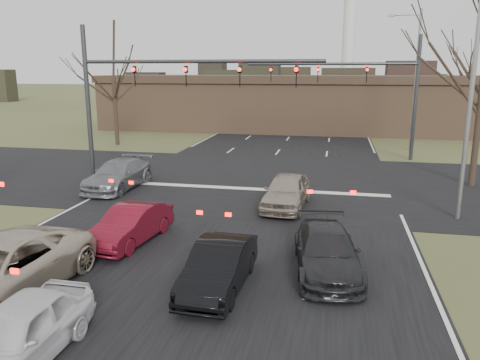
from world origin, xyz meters
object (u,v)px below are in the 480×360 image
Objects in this scene: mast_arm_near at (147,85)px; streetlight_right_near at (468,76)px; car_black_hatch at (219,266)px; building at (316,103)px; streetlight_right_far at (414,73)px; car_white_sedan at (17,334)px; car_charcoal_sedan at (327,251)px; car_grey_ahead at (118,175)px; mast_arm_far at (371,82)px; car_red_ahead at (131,225)px; car_silver_ahead at (286,191)px.

streetlight_right_near is (14.05, -3.00, 0.51)m from mast_arm_near.
streetlight_right_near is at bearing 47.43° from car_black_hatch.
streetlight_right_far is at bearing -56.35° from building.
mast_arm_near is 3.12× the size of car_white_sedan.
car_charcoal_sedan is (2.82, 1.70, -0.01)m from car_black_hatch.
car_grey_ahead is at bearing 173.14° from streetlight_right_near.
mast_arm_far reaches higher than car_red_ahead.
streetlight_right_near is at bearing -78.53° from mast_arm_far.
mast_arm_far is 17.42m from car_grey_ahead.
car_white_sedan is 5.13m from car_black_hatch.
streetlight_right_far is 2.06× the size of car_grey_ahead.
car_white_sedan is (-11.25, -28.94, -4.92)m from streetlight_right_far.
streetlight_right_near reaches higher than car_black_hatch.
streetlight_right_near is at bearing -4.66° from car_grey_ahead.
car_charcoal_sedan is (-4.82, -6.16, -4.95)m from streetlight_right_near.
car_silver_ahead is (0.93, 8.06, 0.09)m from car_black_hatch.
building is 27.57m from car_grey_ahead.
building is at bearing 103.69° from streetlight_right_near.
streetlight_right_far reaches higher than car_red_ahead.
car_charcoal_sedan is at bearing -96.50° from mast_arm_far.
mast_arm_near is 9.59m from car_red_ahead.
car_white_sedan is at bearing -125.67° from car_black_hatch.
streetlight_right_far is 24.28m from car_charcoal_sedan.
mast_arm_near is 8.98m from car_silver_ahead.
car_grey_ahead reaches higher than car_charcoal_sedan.
streetlight_right_far is (7.32, -11.00, 2.92)m from building.
car_white_sedan is (-3.92, -39.94, -2.00)m from building.
mast_arm_far is 2.55× the size of car_charcoal_sedan.
building is 4.24× the size of streetlight_right_near.
streetlight_right_near and streetlight_right_far have the same top height.
car_white_sedan is (3.30, -14.94, -4.41)m from mast_arm_near.
car_grey_ahead is at bearing 125.96° from car_red_ahead.
streetlight_right_near reaches higher than car_charcoal_sedan.
car_grey_ahead is (-15.30, 1.84, -4.88)m from streetlight_right_near.
mast_arm_far reaches higher than car_grey_ahead.
streetlight_right_near is 2.34× the size of car_silver_ahead.
streetlight_right_far is (3.14, 4.00, 0.57)m from mast_arm_far.
mast_arm_far is 20.60m from car_red_ahead.
car_white_sedan is 0.91× the size of car_silver_ahead.
car_white_sedan is 14.51m from car_grey_ahead.
car_black_hatch is at bearing 53.36° from car_white_sedan.
car_grey_ahead reaches higher than car_black_hatch.
car_red_ahead is at bearing -58.85° from car_grey_ahead.
mast_arm_far is 2.86× the size of car_white_sedan.
streetlight_right_near is 2.58× the size of car_red_ahead.
building is 10.94× the size of car_red_ahead.
mast_arm_near is 1.21× the size of streetlight_right_far.
mast_arm_near is at bearing -106.13° from building.
car_charcoal_sedan is 0.90× the size of car_grey_ahead.
car_charcoal_sedan is at bearing -102.94° from streetlight_right_far.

